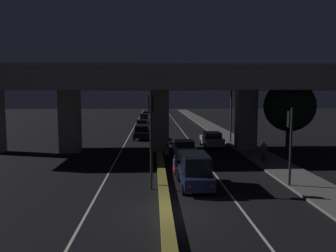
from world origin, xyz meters
The scene contains 21 objects.
ground_plane centered at (0.00, 0.00, 0.00)m, with size 200.00×200.00×0.00m, color black.
lane_line_left_inner centered at (-3.70, 35.00, 0.00)m, with size 0.12×126.00×0.00m, color beige.
lane_line_right_inner centered at (3.70, 35.00, 0.00)m, with size 0.12×126.00×0.00m, color beige.
median_divider centered at (0.00, 35.00, 0.15)m, with size 0.56×126.00×0.30m, color olive.
sidewalk_right centered at (8.85, 28.00, 0.07)m, with size 2.87×126.00×0.14m, color #5B5956.
elevated_overpass centered at (-0.39, 16.53, 6.34)m, with size 35.24×9.99×8.41m.
traffic_light_left_of_median centered at (-0.68, 4.03, 3.87)m, with size 0.30×0.49×5.71m.
traffic_light_right_of_median centered at (7.51, 4.04, 3.25)m, with size 0.30×0.49×4.75m.
street_lamp centered at (7.80, 21.20, 4.18)m, with size 1.97×0.32×7.01m.
car_dark_blue_lead centered at (1.92, 4.25, 1.03)m, with size 1.89×4.19×2.00m.
car_white_second centered at (2.08, 12.68, 0.79)m, with size 1.97×4.48×1.60m.
car_silver_third centered at (5.50, 18.58, 0.81)m, with size 2.07×4.16×1.59m.
car_black_lead_oncoming centered at (-1.93, 25.03, 0.89)m, with size 2.03×4.45×1.70m.
car_dark_blue_second_oncoming centered at (-2.20, 33.68, 0.84)m, with size 1.92×4.53×1.62m.
car_taxi_yellow_third_oncoming centered at (-2.09, 44.65, 0.96)m, with size 1.99×4.62×1.82m.
car_dark_green_fourth_oncoming centered at (-1.91, 53.94, 0.89)m, with size 1.84×4.70×1.73m.
motorcycle_red_filtering_near centered at (0.93, 6.74, 0.63)m, with size 0.34×1.81×1.49m.
motorcycle_white_filtering_mid centered at (0.59, 12.76, 0.61)m, with size 0.32×1.95×1.44m.
motorcycle_blue_filtering_far centered at (0.78, 21.48, 0.64)m, with size 0.33×1.99×1.51m.
pedestrian_on_sidewalk centered at (8.28, 10.77, 0.91)m, with size 0.40×0.40×1.57m.
roadside_tree_kerbside_near centered at (11.71, 14.24, 4.40)m, with size 4.55×4.55×6.70m.
Camera 1 is at (-0.56, -14.70, 5.62)m, focal length 35.00 mm.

